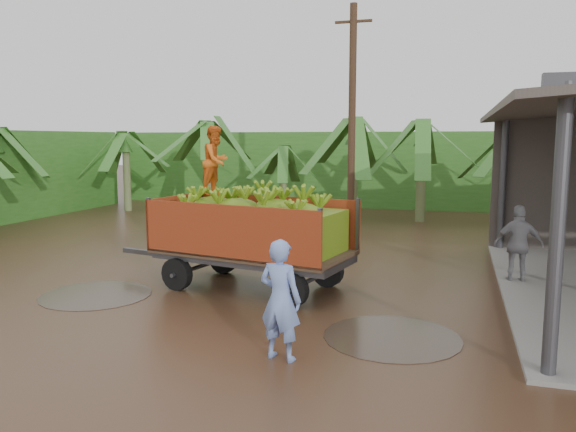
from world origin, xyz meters
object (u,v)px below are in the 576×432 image
object	(u,v)px
banana_trailer	(252,230)
man_blue	(280,300)
man_grey	(519,245)
utility_pole	(352,121)

from	to	relation	value
banana_trailer	man_blue	xyz separation A→B (m)	(1.81, -3.66, -0.38)
man_blue	banana_trailer	bearing A→B (deg)	-52.45
man_blue	man_grey	bearing A→B (deg)	-112.53
banana_trailer	utility_pole	distance (m)	7.63
banana_trailer	man_grey	size ratio (longest dim) A/B	3.31
man_grey	banana_trailer	bearing A→B (deg)	17.52
man_grey	utility_pole	xyz separation A→B (m)	(-4.76, 5.07, 2.94)
banana_trailer	utility_pole	bearing A→B (deg)	94.08
man_grey	utility_pole	distance (m)	7.55
banana_trailer	man_grey	world-z (taller)	banana_trailer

